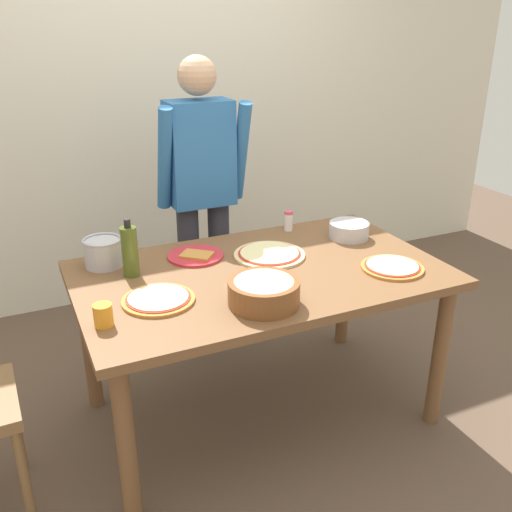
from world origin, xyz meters
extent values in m
plane|color=brown|center=(0.00, 0.00, 0.00)|extent=(8.00, 8.00, 0.00)
cube|color=silver|center=(0.00, 1.60, 1.30)|extent=(5.60, 0.10, 2.60)
cube|color=brown|center=(0.00, 0.00, 0.74)|extent=(1.60, 0.96, 0.04)
cylinder|color=brown|center=(-0.72, -0.40, 0.36)|extent=(0.07, 0.07, 0.72)
cylinder|color=brown|center=(0.72, -0.40, 0.36)|extent=(0.07, 0.07, 0.72)
cylinder|color=brown|center=(-0.72, 0.40, 0.36)|extent=(0.07, 0.07, 0.72)
cylinder|color=brown|center=(0.72, 0.40, 0.36)|extent=(0.07, 0.07, 0.72)
cylinder|color=#2D2D38|center=(-0.09, 0.76, 0.42)|extent=(0.12, 0.12, 0.85)
cylinder|color=#2D2D38|center=(0.09, 0.76, 0.42)|extent=(0.12, 0.12, 0.85)
cube|color=#2D6BAD|center=(0.00, 0.76, 1.12)|extent=(0.34, 0.20, 0.55)
cylinder|color=#2D6BAD|center=(-0.21, 0.71, 1.12)|extent=(0.07, 0.21, 0.55)
cylinder|color=#2D6BAD|center=(0.21, 0.71, 1.12)|extent=(0.07, 0.21, 0.55)
sphere|color=tan|center=(0.00, 0.76, 1.52)|extent=(0.20, 0.20, 0.20)
cylinder|color=brown|center=(-1.07, -0.25, 0.23)|extent=(0.04, 0.04, 0.45)
cylinder|color=brown|center=(-1.09, 0.09, 0.23)|extent=(0.04, 0.04, 0.45)
cylinder|color=beige|center=(0.11, 0.13, 0.77)|extent=(0.33, 0.33, 0.01)
cylinder|color=#B22D1E|center=(0.11, 0.13, 0.77)|extent=(0.29, 0.29, 0.00)
cylinder|color=beige|center=(0.11, 0.13, 0.78)|extent=(0.27, 0.27, 0.00)
cylinder|color=#C67A33|center=(-0.49, -0.10, 0.77)|extent=(0.29, 0.29, 0.01)
cylinder|color=#B22D1E|center=(-0.49, -0.10, 0.77)|extent=(0.25, 0.25, 0.00)
cylinder|color=beige|center=(-0.49, -0.10, 0.78)|extent=(0.24, 0.24, 0.00)
cylinder|color=#C67A33|center=(0.54, -0.23, 0.77)|extent=(0.28, 0.28, 0.01)
cylinder|color=#B22D1E|center=(0.54, -0.23, 0.77)|extent=(0.24, 0.24, 0.00)
cylinder|color=beige|center=(0.54, -0.23, 0.78)|extent=(0.23, 0.23, 0.00)
cylinder|color=red|center=(-0.21, 0.27, 0.77)|extent=(0.26, 0.26, 0.01)
cube|color=#CC8438|center=(-0.21, 0.25, 0.78)|extent=(0.17, 0.17, 0.01)
cylinder|color=brown|center=(-0.12, -0.29, 0.81)|extent=(0.28, 0.28, 0.10)
ellipsoid|color=beige|center=(-0.12, -0.29, 0.85)|extent=(0.25, 0.25, 0.05)
cylinder|color=#B7B7BC|center=(0.57, 0.18, 0.80)|extent=(0.20, 0.20, 0.08)
cylinder|color=#47561E|center=(-0.53, 0.19, 0.87)|extent=(0.07, 0.07, 0.22)
cylinder|color=black|center=(-0.53, 0.19, 1.00)|extent=(0.03, 0.03, 0.04)
cylinder|color=#B7B7BC|center=(-0.62, 0.34, 0.82)|extent=(0.17, 0.17, 0.12)
torus|color=#A5A5AD|center=(-0.62, 0.34, 0.88)|extent=(0.17, 0.17, 0.01)
cylinder|color=orange|center=(-0.72, -0.20, 0.80)|extent=(0.07, 0.07, 0.08)
cylinder|color=white|center=(0.35, 0.40, 0.81)|extent=(0.04, 0.04, 0.09)
cylinder|color=#D84C66|center=(0.35, 0.40, 0.86)|extent=(0.04, 0.04, 0.02)
camera|label=1|loc=(-0.97, -2.06, 1.79)|focal=39.83mm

